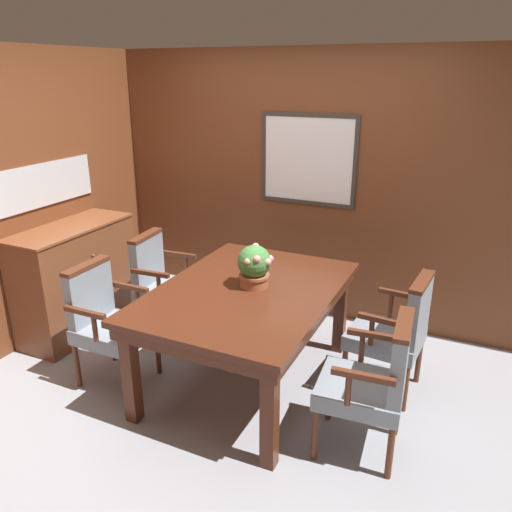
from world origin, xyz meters
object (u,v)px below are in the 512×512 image
chair_right_near (373,380)px  sideboard_cabinet (76,279)px  dining_table (247,301)px  chair_left_far (162,281)px  chair_left_near (107,318)px  chair_right_far (396,329)px  potted_plant (254,266)px

chair_right_near → sideboard_cabinet: 2.80m
chair_right_near → dining_table: bearing=-113.6°
chair_left_far → sideboard_cabinet: size_ratio=0.81×
chair_left_near → chair_left_far: bearing=2.9°
chair_right_far → sideboard_cabinet: bearing=-80.2°
chair_right_far → chair_left_near: 2.13m
dining_table → chair_left_far: 1.10m
potted_plant → dining_table: bearing=-114.5°
dining_table → chair_right_near: size_ratio=1.82×
potted_plant → sideboard_cabinet: (-1.78, 0.04, -0.44)m
potted_plant → sideboard_cabinet: bearing=178.8°
chair_left_far → sideboard_cabinet: sideboard_cabinet is taller
dining_table → chair_right_near: bearing=-18.8°
chair_left_far → potted_plant: size_ratio=2.96×
chair_right_far → dining_table: bearing=-66.3°
chair_right_far → chair_right_near: (-0.01, -0.70, 0.00)m
chair_right_far → chair_right_near: 0.70m
dining_table → sideboard_cabinet: bearing=176.8°
chair_left_far → chair_left_near: 0.78m
dining_table → sideboard_cabinet: sideboard_cabinet is taller
chair_left_far → sideboard_cabinet: bearing=105.6°
dining_table → chair_right_far: chair_right_far is taller
chair_right_near → chair_left_near: same height
chair_left_far → potted_plant: (1.05, -0.31, 0.43)m
chair_left_near → potted_plant: (1.00, 0.46, 0.43)m
chair_right_far → chair_left_near: bearing=-64.7°
chair_right_far → potted_plant: bearing=-69.0°
dining_table → chair_right_far: bearing=19.1°
chair_right_far → chair_left_far: (-2.03, 0.02, 0.00)m
sideboard_cabinet → chair_left_far: bearing=20.4°
chair_right_near → chair_left_far: (-2.03, 0.72, 0.00)m
sideboard_cabinet → potted_plant: bearing=-1.2°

